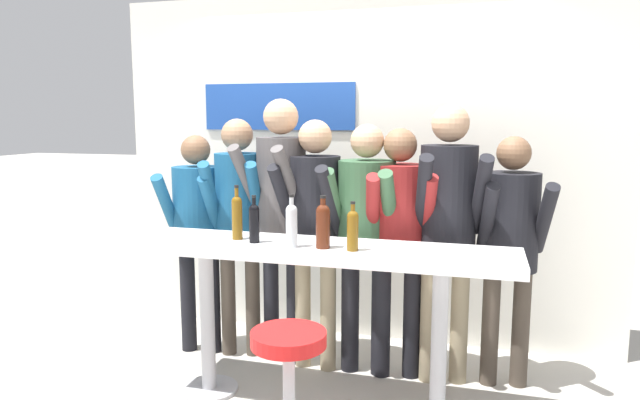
# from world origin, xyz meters

# --- Properties ---
(back_wall) EXTENTS (3.88, 0.12, 2.64)m
(back_wall) POSITION_xyz_m (-0.01, 1.23, 1.33)
(back_wall) COLOR silver
(back_wall) RESTS_ON ground_plane
(tasting_table) EXTENTS (2.28, 0.50, 0.99)m
(tasting_table) POSITION_xyz_m (0.00, 0.00, 0.81)
(tasting_table) COLOR white
(tasting_table) RESTS_ON ground_plane
(bar_stool) EXTENTS (0.38, 0.38, 0.70)m
(bar_stool) POSITION_xyz_m (0.04, -0.62, 0.47)
(bar_stool) COLOR #B2B2B7
(bar_stool) RESTS_ON ground_plane
(person_far_left) EXTENTS (0.45, 0.54, 1.59)m
(person_far_left) POSITION_xyz_m (-1.05, 0.55, 0.98)
(person_far_left) COLOR black
(person_far_left) RESTS_ON ground_plane
(person_left) EXTENTS (0.45, 0.57, 1.71)m
(person_left) POSITION_xyz_m (-0.74, 0.58, 1.07)
(person_left) COLOR #473D33
(person_left) RESTS_ON ground_plane
(person_center_left) EXTENTS (0.46, 0.60, 1.84)m
(person_center_left) POSITION_xyz_m (-0.42, 0.56, 1.16)
(person_center_left) COLOR black
(person_center_left) RESTS_ON ground_plane
(person_center) EXTENTS (0.43, 0.54, 1.70)m
(person_center) POSITION_xyz_m (-0.16, 0.51, 1.06)
(person_center) COLOR gray
(person_center) RESTS_ON ground_plane
(person_center_right) EXTENTS (0.46, 0.55, 1.67)m
(person_center_right) POSITION_xyz_m (0.18, 0.53, 1.03)
(person_center_right) COLOR black
(person_center_right) RESTS_ON ground_plane
(person_right) EXTENTS (0.48, 0.58, 1.65)m
(person_right) POSITION_xyz_m (0.40, 0.53, 1.02)
(person_right) COLOR black
(person_right) RESTS_ON ground_plane
(person_far_right) EXTENTS (0.48, 0.60, 1.79)m
(person_far_right) POSITION_xyz_m (0.70, 0.54, 1.12)
(person_far_right) COLOR gray
(person_far_right) RESTS_ON ground_plane
(person_rightmost) EXTENTS (0.46, 0.55, 1.60)m
(person_rightmost) POSITION_xyz_m (1.09, 0.59, 0.99)
(person_rightmost) COLOR #473D33
(person_rightmost) RESTS_ON ground_plane
(wine_bottle_0) EXTENTS (0.08, 0.08, 0.30)m
(wine_bottle_0) POSITION_xyz_m (0.06, -0.07, 1.13)
(wine_bottle_0) COLOR #4C1E0F
(wine_bottle_0) RESTS_ON tasting_table
(wine_bottle_1) EXTENTS (0.07, 0.07, 0.30)m
(wine_bottle_1) POSITION_xyz_m (-0.12, -0.10, 1.12)
(wine_bottle_1) COLOR #B7BCC1
(wine_bottle_1) RESTS_ON tasting_table
(wine_bottle_2) EXTENTS (0.06, 0.06, 0.27)m
(wine_bottle_2) POSITION_xyz_m (0.23, -0.09, 1.11)
(wine_bottle_2) COLOR brown
(wine_bottle_2) RESTS_ON tasting_table
(wine_bottle_3) EXTENTS (0.06, 0.06, 0.33)m
(wine_bottle_3) POSITION_xyz_m (-0.50, 0.02, 1.13)
(wine_bottle_3) COLOR brown
(wine_bottle_3) RESTS_ON tasting_table
(wine_bottle_4) EXTENTS (0.06, 0.06, 0.28)m
(wine_bottle_4) POSITION_xyz_m (-0.37, -0.04, 1.11)
(wine_bottle_4) COLOR black
(wine_bottle_4) RESTS_ON tasting_table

